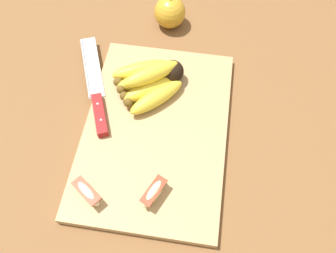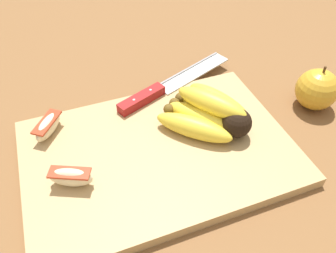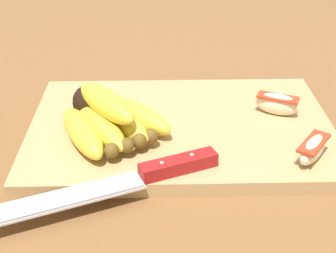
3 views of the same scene
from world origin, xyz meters
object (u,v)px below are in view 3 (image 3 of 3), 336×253
Objects in this scene: apple_wedge_near at (313,149)px; apple_wedge_middle at (277,103)px; banana_bunch at (107,118)px; chefs_knife at (142,176)px.

apple_wedge_middle is (0.02, -0.12, 0.00)m from apple_wedge_near.
chefs_knife is at bearing 113.85° from banana_bunch.
apple_wedge_near is (-0.27, 0.07, -0.01)m from banana_bunch.
apple_wedge_middle reaches higher than chefs_knife.
banana_bunch is at bearing -66.15° from chefs_knife.
banana_bunch reaches higher than apple_wedge_near.
chefs_knife is at bearing 39.24° from apple_wedge_middle.
apple_wedge_middle is (-0.25, -0.05, -0.01)m from banana_bunch.
banana_bunch is 0.65× the size of chefs_knife.
chefs_knife is at bearing 10.24° from apple_wedge_near.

